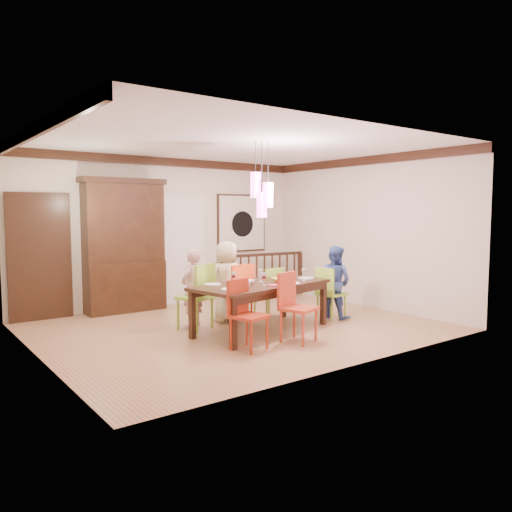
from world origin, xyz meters
TOP-DOWN VIEW (x-y plane):
  - floor at (0.00, 0.00)m, footprint 6.00×6.00m
  - ceiling at (0.00, 0.00)m, footprint 6.00×6.00m
  - wall_back at (0.00, 2.50)m, footprint 6.00×0.00m
  - wall_left at (-3.00, 0.00)m, footprint 0.00×5.00m
  - wall_right at (3.00, 0.00)m, footprint 0.00×5.00m
  - crown_molding at (0.00, 0.00)m, footprint 6.00×5.00m
  - panel_door at (-2.40, 2.45)m, footprint 1.04×0.07m
  - white_doorway at (0.35, 2.46)m, footprint 0.97×0.05m
  - painting at (1.80, 2.46)m, footprint 1.25×0.06m
  - pendant_cluster at (0.13, -0.45)m, footprint 0.27×0.21m
  - dining_table at (0.13, -0.45)m, footprint 2.37×1.40m
  - chair_far_left at (-0.62, 0.30)m, footprint 0.60×0.60m
  - chair_far_mid at (0.15, 0.27)m, footprint 0.45×0.45m
  - chair_far_right at (0.79, 0.23)m, footprint 0.42×0.42m
  - chair_near_left at (-0.64, -1.19)m, footprint 0.53×0.53m
  - chair_near_mid at (0.17, -1.27)m, footprint 0.56×0.56m
  - chair_end_right at (1.63, -0.47)m, footprint 0.44×0.44m
  - china_hutch at (-0.96, 2.30)m, footprint 1.56×0.46m
  - balustrade at (2.04, 1.95)m, footprint 2.12×0.26m
  - person_far_left at (-0.59, 0.44)m, footprint 0.55×0.48m
  - person_far_mid at (0.08, 0.45)m, footprint 0.67×0.44m
  - person_end_right at (1.74, -0.43)m, footprint 0.61×0.71m
  - serving_bowl at (0.43, -0.59)m, footprint 0.37×0.37m
  - small_bowl at (-0.08, -0.40)m, footprint 0.23×0.23m
  - cup_left at (-0.30, -0.65)m, footprint 0.15×0.15m
  - cup_right at (0.73, -0.35)m, footprint 0.12×0.12m
  - plate_far_left at (-0.56, -0.14)m, footprint 0.26×0.26m
  - plate_far_mid at (0.06, -0.12)m, footprint 0.26×0.26m
  - plate_far_right at (0.80, -0.20)m, footprint 0.26×0.26m
  - plate_near_left at (-0.61, -0.70)m, footprint 0.26×0.26m
  - plate_near_mid at (0.49, -0.75)m, footprint 0.26×0.26m
  - plate_end_right at (1.05, -0.46)m, footprint 0.26×0.26m
  - wine_glass_a at (-0.29, -0.31)m, footprint 0.08×0.08m
  - wine_glass_b at (0.23, -0.29)m, footprint 0.08×0.08m
  - wine_glass_c at (0.01, -0.67)m, footprint 0.08×0.08m
  - wine_glass_d at (0.85, -0.62)m, footprint 0.08×0.08m
  - napkin at (0.13, -0.76)m, footprint 0.18×0.14m

SIDE VIEW (x-z plane):
  - floor at x=0.00m, z-range 0.00..0.00m
  - balustrade at x=2.04m, z-range 0.02..0.98m
  - chair_far_right at x=0.79m, z-range 0.06..0.96m
  - chair_end_right at x=1.63m, z-range 0.07..0.97m
  - chair_near_left at x=-0.64m, z-range 0.07..1.01m
  - chair_near_mid at x=0.17m, z-range 0.07..1.06m
  - chair_far_mid at x=0.15m, z-range 0.07..1.07m
  - chair_far_left at x=-0.62m, z-range 0.08..1.11m
  - person_end_right at x=1.74m, z-range 0.00..1.26m
  - person_far_left at x=-0.59m, z-range 0.00..1.26m
  - dining_table at x=0.13m, z-range 0.30..1.05m
  - person_far_mid at x=0.08m, z-range 0.00..1.36m
  - plate_far_left at x=-0.56m, z-range 0.75..0.76m
  - plate_far_mid at x=0.06m, z-range 0.75..0.76m
  - plate_far_right at x=0.80m, z-range 0.75..0.76m
  - plate_near_left at x=-0.61m, z-range 0.75..0.76m
  - plate_near_mid at x=0.49m, z-range 0.75..0.76m
  - plate_end_right at x=1.05m, z-range 0.75..0.76m
  - napkin at x=0.13m, z-range 0.75..0.76m
  - small_bowl at x=-0.08m, z-range 0.75..0.81m
  - serving_bowl at x=0.43m, z-range 0.75..0.82m
  - cup_right at x=0.73m, z-range 0.75..0.84m
  - cup_left at x=-0.30m, z-range 0.75..0.85m
  - wine_glass_a at x=-0.29m, z-range 0.75..0.94m
  - wine_glass_b at x=0.23m, z-range 0.75..0.94m
  - wine_glass_c at x=0.01m, z-range 0.75..0.94m
  - wine_glass_d at x=0.85m, z-range 0.75..0.94m
  - panel_door at x=-2.40m, z-range -0.07..2.17m
  - white_doorway at x=0.35m, z-range -0.06..2.16m
  - china_hutch at x=-0.96m, z-range 0.00..2.46m
  - wall_back at x=0.00m, z-range -1.55..4.45m
  - wall_left at x=-3.00m, z-range -1.05..3.95m
  - wall_right at x=3.00m, z-range -1.05..3.95m
  - painting at x=1.80m, z-range 0.97..2.22m
  - pendant_cluster at x=0.13m, z-range 1.54..2.68m
  - crown_molding at x=0.00m, z-range 2.74..2.90m
  - ceiling at x=0.00m, z-range 2.90..2.90m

